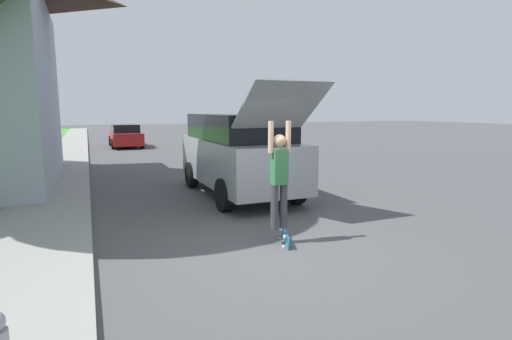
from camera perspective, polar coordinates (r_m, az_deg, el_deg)
name	(u,v)px	position (r m, az deg, el deg)	size (l,w,h in m)	color
ground_plane	(269,247)	(6.76, 1.82, -10.98)	(120.00, 120.00, 0.00)	#49494C
sidewalk	(54,193)	(12.03, -26.92, -2.96)	(1.80, 80.00, 0.10)	gray
suv_parked	(238,152)	(10.61, -2.53, 2.63)	(2.07, 5.61, 2.83)	gray
car_down_street	(126,136)	(25.86, -18.13, 4.66)	(1.84, 4.33, 1.39)	maroon
skateboarder	(279,174)	(6.66, 3.35, -0.62)	(0.41, 0.21, 1.82)	#38383D
skateboard	(285,238)	(6.97, 4.18, -9.67)	(0.31, 0.74, 0.25)	#236B99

